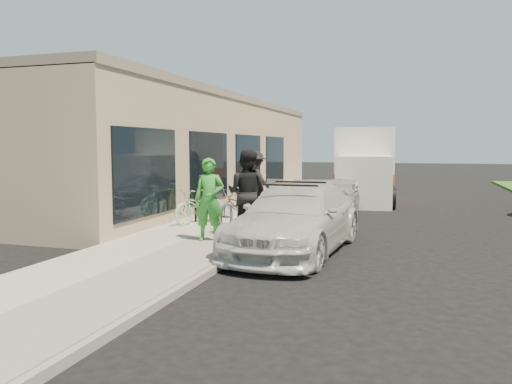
# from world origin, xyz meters

# --- Properties ---
(ground) EXTENTS (120.00, 120.00, 0.00)m
(ground) POSITION_xyz_m (0.00, 0.00, 0.00)
(ground) COLOR black
(ground) RESTS_ON ground
(sidewalk) EXTENTS (3.00, 34.00, 0.15)m
(sidewalk) POSITION_xyz_m (-2.00, 3.00, 0.07)
(sidewalk) COLOR #A29D92
(sidewalk) RESTS_ON ground
(curb) EXTENTS (0.12, 34.00, 0.13)m
(curb) POSITION_xyz_m (-0.45, 3.00, 0.07)
(curb) COLOR gray
(curb) RESTS_ON ground
(storefront) EXTENTS (3.60, 20.00, 4.22)m
(storefront) POSITION_xyz_m (-5.24, 7.99, 2.12)
(storefront) COLOR tan
(storefront) RESTS_ON ground
(bike_rack) EXTENTS (0.08, 0.55, 0.77)m
(bike_rack) POSITION_xyz_m (-2.89, 1.79, 0.61)
(bike_rack) COLOR black
(bike_rack) RESTS_ON sidewalk
(sandwich_board) EXTENTS (0.59, 0.59, 0.91)m
(sandwich_board) POSITION_xyz_m (-3.07, 6.87, 0.62)
(sandwich_board) COLOR black
(sandwich_board) RESTS_ON sidewalk
(sedan_white) EXTENTS (2.40, 5.08, 1.47)m
(sedan_white) POSITION_xyz_m (0.53, -0.77, 0.72)
(sedan_white) COLOR beige
(sedan_white) RESTS_ON ground
(sedan_silver) EXTENTS (1.49, 3.54, 1.20)m
(sedan_silver) POSITION_xyz_m (0.43, 6.21, 0.60)
(sedan_silver) COLOR #ABABB0
(sedan_silver) RESTS_ON ground
(moving_truck) EXTENTS (2.83, 6.27, 2.99)m
(moving_truck) POSITION_xyz_m (0.88, 10.06, 1.33)
(moving_truck) COLOR white
(moving_truck) RESTS_ON ground
(tandem_bike) EXTENTS (0.85, 2.12, 1.10)m
(tandem_bike) POSITION_xyz_m (-1.45, 1.05, 0.70)
(tandem_bike) COLOR #AAAAAC
(tandem_bike) RESTS_ON sidewalk
(woman_rider) EXTENTS (0.73, 0.54, 1.84)m
(woman_rider) POSITION_xyz_m (-1.41, -0.91, 1.07)
(woman_rider) COLOR #2E8A2E
(woman_rider) RESTS_ON sidewalk
(man_standing) EXTENTS (1.03, 0.83, 2.02)m
(man_standing) POSITION_xyz_m (-0.80, -0.12, 1.16)
(man_standing) COLOR black
(man_standing) RESTS_ON sidewalk
(cruiser_bike_a) EXTENTS (1.27, 1.66, 1.00)m
(cruiser_bike_a) POSITION_xyz_m (-2.74, 2.22, 0.65)
(cruiser_bike_a) COLOR #91D8C0
(cruiser_bike_a) RESTS_ON sidewalk
(cruiser_bike_b) EXTENTS (1.28, 1.90, 0.94)m
(cruiser_bike_b) POSITION_xyz_m (-2.67, 1.42, 0.62)
(cruiser_bike_b) COLOR #91D8C0
(cruiser_bike_b) RESTS_ON sidewalk
(cruiser_bike_c) EXTENTS (0.93, 1.53, 0.89)m
(cruiser_bike_c) POSITION_xyz_m (-3.06, 2.59, 0.59)
(cruiser_bike_c) COLOR yellow
(cruiser_bike_c) RESTS_ON sidewalk
(bystander_a) EXTENTS (1.43, 1.19, 1.93)m
(bystander_a) POSITION_xyz_m (-2.26, 5.07, 1.11)
(bystander_a) COLOR black
(bystander_a) RESTS_ON sidewalk
(bystander_b) EXTENTS (1.04, 0.73, 1.64)m
(bystander_b) POSITION_xyz_m (-2.50, 5.19, 0.97)
(bystander_b) COLOR brown
(bystander_b) RESTS_ON sidewalk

